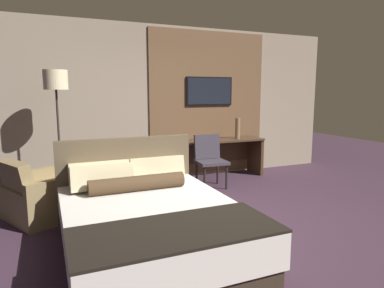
# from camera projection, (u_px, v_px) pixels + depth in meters

# --- Properties ---
(ground_plane) EXTENTS (16.00, 16.00, 0.00)m
(ground_plane) POSITION_uv_depth(u_px,v_px,m) (229.00, 228.00, 4.11)
(ground_plane) COLOR #3D2838
(wall_back_tv_panel) EXTENTS (7.20, 0.09, 2.80)m
(wall_back_tv_panel) POSITION_uv_depth(u_px,v_px,m) (167.00, 104.00, 6.31)
(wall_back_tv_panel) COLOR gray
(wall_back_tv_panel) RESTS_ON ground_plane
(bed) EXTENTS (1.66, 2.19, 1.06)m
(bed) POSITION_uv_depth(u_px,v_px,m) (148.00, 223.00, 3.44)
(bed) COLOR #33281E
(bed) RESTS_ON ground_plane
(desk) EXTENTS (1.87, 0.54, 0.73)m
(desk) POSITION_uv_depth(u_px,v_px,m) (214.00, 151.00, 6.50)
(desk) COLOR #422D1E
(desk) RESTS_ON ground_plane
(tv) EXTENTS (0.96, 0.04, 0.54)m
(tv) POSITION_uv_depth(u_px,v_px,m) (209.00, 91.00, 6.53)
(tv) COLOR black
(desk_chair) EXTENTS (0.53, 0.52, 0.89)m
(desk_chair) POSITION_uv_depth(u_px,v_px,m) (209.00, 156.00, 5.86)
(desk_chair) COLOR #38333D
(desk_chair) RESTS_ON ground_plane
(armchair_by_window) EXTENTS (1.07, 1.09, 0.80)m
(armchair_by_window) POSITION_uv_depth(u_px,v_px,m) (41.00, 198.00, 4.39)
(armchair_by_window) COLOR olive
(armchair_by_window) RESTS_ON ground_plane
(floor_lamp) EXTENTS (0.34, 0.34, 1.93)m
(floor_lamp) POSITION_uv_depth(u_px,v_px,m) (56.00, 91.00, 4.92)
(floor_lamp) COLOR #282623
(floor_lamp) RESTS_ON ground_plane
(vase_tall) EXTENTS (0.09, 0.09, 0.39)m
(vase_tall) POSITION_uv_depth(u_px,v_px,m) (238.00, 128.00, 6.54)
(vase_tall) COLOR #846647
(vase_tall) RESTS_ON desk
(book) EXTENTS (0.24, 0.18, 0.03)m
(book) POSITION_uv_depth(u_px,v_px,m) (179.00, 141.00, 6.18)
(book) COLOR navy
(book) RESTS_ON desk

